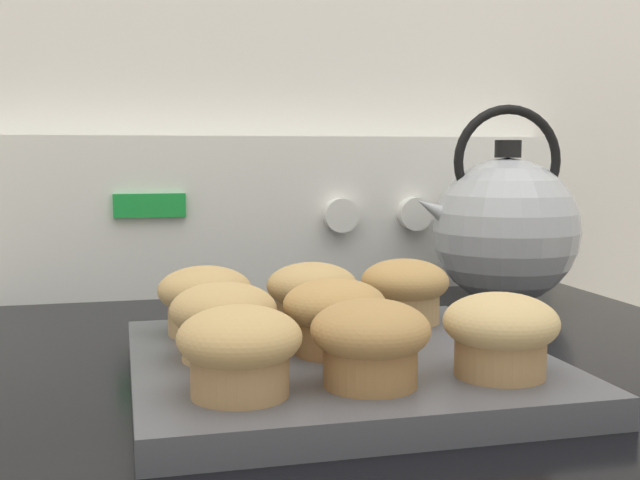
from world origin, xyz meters
name	(u,v)px	position (x,y,z in m)	size (l,w,h in m)	color
wall_back	(273,42)	(0.00, 0.71, 1.20)	(8.00, 0.05, 2.40)	white
control_panel	(283,214)	(0.00, 0.66, 0.98)	(0.73, 0.07, 0.19)	white
muffin_pan	(338,367)	(-0.04, 0.25, 0.89)	(0.31, 0.31, 0.02)	#4C4C51
muffin_r0_c0	(240,349)	(-0.13, 0.16, 0.94)	(0.08, 0.08, 0.06)	#A37A4C
muffin_r0_c1	(370,340)	(-0.04, 0.16, 0.94)	(0.08, 0.08, 0.06)	olive
muffin_r0_c2	(501,332)	(0.05, 0.16, 0.94)	(0.08, 0.08, 0.06)	#A37A4C
muffin_r1_c0	(223,319)	(-0.13, 0.25, 0.94)	(0.08, 0.08, 0.06)	tan
muffin_r1_c1	(335,314)	(-0.04, 0.25, 0.94)	(0.08, 0.08, 0.06)	olive
muffin_r2_c0	(205,298)	(-0.13, 0.34, 0.94)	(0.08, 0.08, 0.06)	tan
muffin_r2_c1	(312,294)	(-0.04, 0.34, 0.94)	(0.08, 0.08, 0.06)	tan
muffin_r2_c2	(405,289)	(0.05, 0.34, 0.94)	(0.08, 0.08, 0.06)	tan
tea_kettle	(505,228)	(0.23, 0.52, 0.97)	(0.20, 0.17, 0.23)	#ADAFB5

